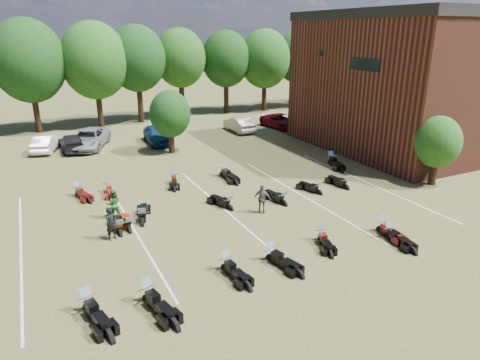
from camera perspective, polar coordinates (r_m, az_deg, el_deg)
ground at (r=22.27m, az=8.30°, el=-5.37°), size 160.00×160.00×0.00m
car_1 at (r=37.87m, az=-24.44°, el=4.51°), size 2.61×4.33×1.35m
car_2 at (r=37.56m, az=-19.60°, el=5.18°), size 4.57×6.15×1.55m
car_3 at (r=37.32m, az=-21.52°, el=4.67°), size 1.90×4.53×1.31m
car_4 at (r=37.62m, az=-11.01°, el=5.97°), size 2.08×4.65×1.55m
car_5 at (r=41.44m, az=-0.12°, el=7.45°), size 1.53×4.35×1.43m
car_6 at (r=43.21m, az=5.51°, el=7.81°), size 2.88×5.16×1.36m
car_7 at (r=45.24m, az=10.04°, el=8.17°), size 3.65×5.34×1.44m
person_black at (r=20.69m, az=-16.79°, el=-5.59°), size 0.69×0.60×1.60m
person_green at (r=22.99m, az=-16.53°, el=-3.08°), size 0.79×0.63×1.56m
person_grey at (r=22.66m, az=2.99°, el=-2.53°), size 0.94×0.94×1.60m
motorcycle_0 at (r=16.32m, az=-19.50°, el=-16.35°), size 1.31×2.54×1.35m
motorcycle_1 at (r=16.24m, az=-12.07°, el=-15.76°), size 1.31×2.54×1.35m
motorcycle_2 at (r=18.47m, az=4.24°, el=-10.70°), size 1.15×2.29×1.22m
motorcycle_3 at (r=17.74m, az=-1.87°, el=-12.01°), size 0.94×2.22×1.20m
motorcycle_4 at (r=21.38m, az=19.19°, el=-7.40°), size 0.81×2.14×1.17m
motorcycle_5 at (r=20.35m, az=10.68°, el=-8.00°), size 1.28×2.13×1.13m
motorcycle_6 at (r=21.93m, az=18.27°, el=-6.60°), size 0.90×2.21×1.20m
motorcycle_7 at (r=21.57m, az=-14.51°, el=-6.67°), size 0.66×2.01×1.12m
motorcycle_8 at (r=21.36m, az=-15.64°, el=-7.05°), size 0.76×2.15×1.18m
motorcycle_9 at (r=22.17m, az=-12.81°, el=-5.79°), size 1.40×2.47×1.31m
motorcycle_10 at (r=23.36m, az=-1.44°, el=-3.95°), size 1.27×2.25×1.20m
motorcycle_11 at (r=24.06m, az=5.78°, el=-3.33°), size 1.06×2.30×1.23m
motorcycle_12 at (r=25.94m, az=10.39°, el=-1.86°), size 1.18×2.15×1.14m
motorcycle_13 at (r=27.11m, az=13.89°, el=-1.17°), size 0.84×2.23×1.22m
motorcycle_14 at (r=27.02m, az=-20.77°, el=-1.96°), size 1.24×2.22×1.18m
motorcycle_15 at (r=27.06m, az=-17.09°, el=-1.51°), size 0.78×2.09×1.14m
motorcycle_17 at (r=27.74m, az=-8.81°, el=-0.35°), size 1.23×2.23×1.19m
motorcycle_18 at (r=28.77m, az=-2.32°, el=0.59°), size 0.83×2.21×1.21m
motorcycle_19 at (r=28.47m, az=-2.00°, el=0.39°), size 0.75×2.30×1.28m
motorcycle_20 at (r=31.87m, az=11.98°, el=2.05°), size 1.35×2.54×1.35m
brick_building at (r=42.48m, az=27.14°, el=12.03°), size 25.40×15.20×10.70m
tree_line at (r=46.88m, az=-13.45°, el=15.23°), size 56.00×6.00×9.79m
young_tree_near_building at (r=29.04m, az=24.88°, el=4.63°), size 2.80×2.80×4.16m
young_tree_midfield at (r=34.04m, az=-9.32°, el=8.68°), size 3.20×3.20×4.70m
parking_lines at (r=23.30m, az=-2.01°, el=-4.01°), size 20.10×14.00×0.01m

